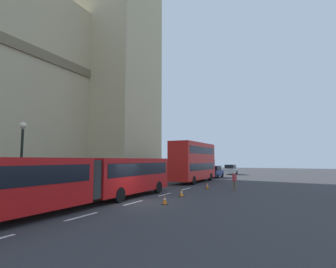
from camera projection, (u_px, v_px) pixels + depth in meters
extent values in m
plane|color=#333335|center=(136.00, 202.00, 17.49)|extent=(160.00, 160.00, 0.00)
cube|color=silver|center=(82.00, 216.00, 13.10)|extent=(2.20, 0.16, 0.01)
cube|color=silver|center=(133.00, 203.00, 17.23)|extent=(2.20, 0.16, 0.01)
cube|color=silver|center=(165.00, 195.00, 21.35)|extent=(2.20, 0.16, 0.01)
cube|color=silver|center=(186.00, 189.00, 25.47)|extent=(2.20, 0.16, 0.01)
cube|color=#C6B284|center=(119.00, 11.00, 44.19)|extent=(10.69, 10.69, 55.01)
cube|color=red|center=(128.00, 175.00, 20.27)|extent=(8.68, 2.50, 2.50)
cube|color=black|center=(128.00, 169.00, 20.31)|extent=(7.99, 2.54, 0.90)
cube|color=red|center=(4.00, 186.00, 11.68)|extent=(8.68, 2.50, 2.50)
cube|color=black|center=(4.00, 176.00, 11.72)|extent=(7.99, 2.54, 0.90)
cylinder|color=#2D2D2D|center=(82.00, 179.00, 15.98)|extent=(2.38, 2.38, 2.25)
cylinder|color=black|center=(158.00, 187.00, 22.16)|extent=(1.00, 0.30, 1.00)
cylinder|color=black|center=(119.00, 195.00, 17.34)|extent=(1.00, 0.30, 1.00)
cube|color=red|center=(194.00, 169.00, 33.30)|extent=(10.29, 2.50, 2.40)
cube|color=black|center=(194.00, 166.00, 33.34)|extent=(9.26, 2.54, 0.84)
cube|color=red|center=(194.00, 151.00, 33.52)|extent=(10.08, 2.50, 2.10)
cube|color=black|center=(194.00, 151.00, 33.53)|extent=(9.26, 2.54, 0.84)
cylinder|color=black|center=(210.00, 177.00, 35.66)|extent=(1.00, 0.30, 1.00)
cylinder|color=black|center=(193.00, 180.00, 29.76)|extent=(1.00, 0.30, 1.00)
cube|color=navy|center=(215.00, 173.00, 41.52)|extent=(4.40, 1.80, 0.90)
cube|color=black|center=(214.00, 168.00, 41.42)|extent=(2.46, 1.66, 0.70)
cylinder|color=black|center=(222.00, 175.00, 42.40)|extent=(0.64, 0.30, 0.64)
cylinder|color=black|center=(217.00, 176.00, 39.87)|extent=(0.64, 0.30, 0.64)
cube|color=#B7B7BC|center=(231.00, 171.00, 50.66)|extent=(4.40, 1.80, 0.90)
cube|color=black|center=(230.00, 166.00, 50.55)|extent=(2.46, 1.66, 0.70)
cylinder|color=black|center=(237.00, 172.00, 51.53)|extent=(0.64, 0.30, 0.64)
cylinder|color=black|center=(233.00, 173.00, 49.01)|extent=(0.64, 0.30, 0.64)
cube|color=black|center=(165.00, 204.00, 16.63)|extent=(0.36, 0.36, 0.03)
cone|color=orange|center=(165.00, 200.00, 16.65)|extent=(0.28, 0.28, 0.55)
cylinder|color=white|center=(165.00, 199.00, 16.66)|extent=(0.17, 0.17, 0.08)
cube|color=black|center=(182.00, 196.00, 20.19)|extent=(0.36, 0.36, 0.03)
cone|color=orange|center=(182.00, 193.00, 20.21)|extent=(0.28, 0.28, 0.55)
cylinder|color=white|center=(182.00, 192.00, 20.22)|extent=(0.17, 0.17, 0.08)
cube|color=black|center=(207.00, 189.00, 25.69)|extent=(0.36, 0.36, 0.03)
cone|color=orange|center=(207.00, 185.00, 25.71)|extent=(0.28, 0.28, 0.55)
cylinder|color=white|center=(207.00, 185.00, 25.72)|extent=(0.17, 0.17, 0.08)
cylinder|color=black|center=(19.00, 201.00, 17.03)|extent=(0.32, 0.32, 0.30)
cylinder|color=black|center=(21.00, 166.00, 17.25)|extent=(0.16, 0.16, 4.80)
sphere|color=beige|center=(23.00, 125.00, 17.50)|extent=(0.44, 0.44, 0.44)
cylinder|color=#726651|center=(234.00, 186.00, 24.04)|extent=(0.16, 0.16, 0.86)
cylinder|color=#726651|center=(236.00, 186.00, 23.91)|extent=(0.16, 0.16, 0.86)
cube|color=#BF383F|center=(234.00, 178.00, 24.05)|extent=(0.45, 0.34, 0.60)
sphere|color=beige|center=(234.00, 173.00, 24.09)|extent=(0.22, 0.22, 0.22)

